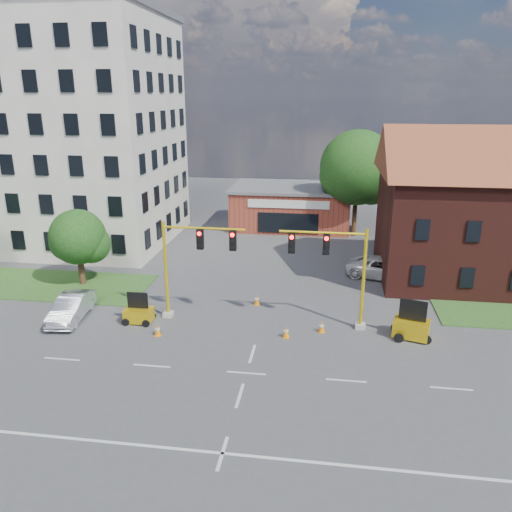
% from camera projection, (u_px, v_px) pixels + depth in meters
% --- Properties ---
extents(ground, '(120.00, 120.00, 0.00)m').
position_uv_depth(ground, '(246.00, 373.00, 25.32)').
color(ground, '#444447').
rests_on(ground, ground).
extents(grass_verge_nw, '(22.00, 6.00, 0.08)m').
position_uv_depth(grass_verge_nw, '(5.00, 282.00, 37.39)').
color(grass_verge_nw, '#24521F').
rests_on(grass_verge_nw, ground).
extents(lane_markings, '(60.00, 36.00, 0.01)m').
position_uv_depth(lane_markings, '(236.00, 408.00, 22.49)').
color(lane_markings, silver).
rests_on(lane_markings, ground).
extents(office_block, '(18.40, 15.40, 20.60)m').
position_uv_depth(office_block, '(67.00, 130.00, 45.40)').
color(office_block, beige).
rests_on(office_block, ground).
extents(brick_shop, '(12.40, 8.40, 4.30)m').
position_uv_depth(brick_shop, '(291.00, 206.00, 52.87)').
color(brick_shop, maroon).
rests_on(brick_shop, ground).
extents(tree_large, '(7.58, 7.21, 10.36)m').
position_uv_depth(tree_large, '(361.00, 171.00, 47.88)').
color(tree_large, '#362413').
rests_on(tree_large, ground).
extents(tree_nw_front, '(4.22, 4.02, 5.69)m').
position_uv_depth(tree_nw_front, '(81.00, 239.00, 36.03)').
color(tree_nw_front, '#362413').
rests_on(tree_nw_front, ground).
extents(signal_mast_west, '(5.30, 0.60, 6.20)m').
position_uv_depth(signal_mast_west, '(191.00, 259.00, 30.33)').
color(signal_mast_west, gray).
rests_on(signal_mast_west, ground).
extents(signal_mast_east, '(5.30, 0.60, 6.20)m').
position_uv_depth(signal_mast_east, '(336.00, 266.00, 29.17)').
color(signal_mast_east, gray).
rests_on(signal_mast_east, ground).
extents(trailer_west, '(1.67, 1.12, 1.89)m').
position_uv_depth(trailer_west, '(139.00, 313.00, 30.77)').
color(trailer_west, yellow).
rests_on(trailer_west, ground).
extents(trailer_east, '(2.26, 1.81, 2.24)m').
position_uv_depth(trailer_east, '(411.00, 327.00, 28.79)').
color(trailer_east, yellow).
rests_on(trailer_east, ground).
extents(cone_a, '(0.40, 0.40, 0.70)m').
position_uv_depth(cone_a, '(158.00, 330.00, 29.14)').
color(cone_a, orange).
rests_on(cone_a, ground).
extents(cone_b, '(0.40, 0.40, 0.70)m').
position_uv_depth(cone_b, '(257.00, 300.00, 33.42)').
color(cone_b, orange).
rests_on(cone_b, ground).
extents(cone_c, '(0.40, 0.40, 0.70)m').
position_uv_depth(cone_c, '(286.00, 332.00, 28.91)').
color(cone_c, orange).
rests_on(cone_c, ground).
extents(cone_d, '(0.40, 0.40, 0.70)m').
position_uv_depth(cone_d, '(322.00, 327.00, 29.55)').
color(cone_d, orange).
rests_on(cone_d, ground).
extents(pickup_white, '(6.30, 4.06, 1.61)m').
position_uv_depth(pickup_white, '(385.00, 268.00, 38.09)').
color(pickup_white, silver).
rests_on(pickup_white, ground).
extents(sedan_silver_front, '(2.09, 4.78, 1.53)m').
position_uv_depth(sedan_silver_front, '(71.00, 308.00, 31.18)').
color(sedan_silver_front, '#B5B9BE').
rests_on(sedan_silver_front, ground).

